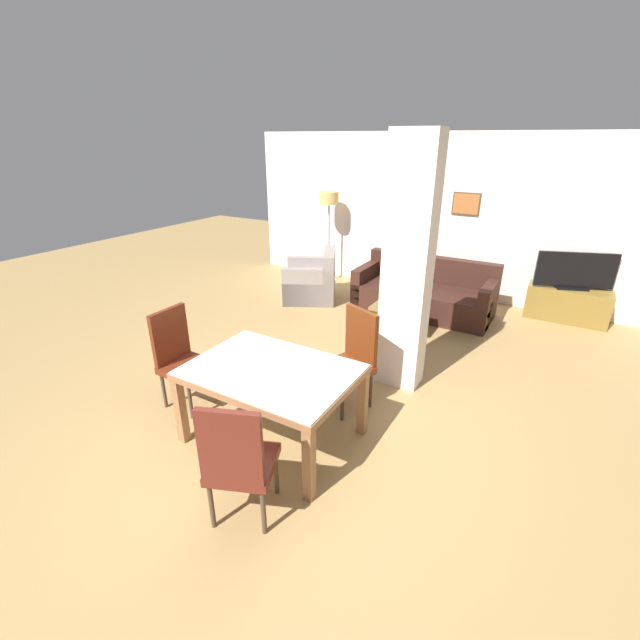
{
  "coord_description": "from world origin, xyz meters",
  "views": [
    {
      "loc": [
        2.05,
        -2.61,
        2.62
      ],
      "look_at": [
        0.0,
        0.85,
        0.88
      ],
      "focal_mm": 24.0,
      "sensor_mm": 36.0,
      "label": 1
    }
  ],
  "objects": [
    {
      "name": "ground_plane",
      "position": [
        0.0,
        0.0,
        0.0
      ],
      "size": [
        18.0,
        18.0,
        0.0
      ],
      "primitive_type": "plane",
      "color": "#A6834E"
    },
    {
      "name": "back_wall",
      "position": [
        0.0,
        4.82,
        1.35
      ],
      "size": [
        7.2,
        0.09,
        2.7
      ],
      "color": "silver",
      "rests_on": "ground_plane"
    },
    {
      "name": "divider_pillar",
      "position": [
        0.65,
        1.55,
        1.35
      ],
      "size": [
        0.48,
        0.32,
        2.7
      ],
      "color": "silver",
      "rests_on": "ground_plane"
    },
    {
      "name": "dining_table",
      "position": [
        0.0,
        0.0,
        0.59
      ],
      "size": [
        1.47,
        1.05,
        0.73
      ],
      "color": "#9A6742",
      "rests_on": "ground_plane"
    },
    {
      "name": "dining_chair_far_right",
      "position": [
        0.36,
        0.88,
        0.55
      ],
      "size": [
        0.6,
        0.6,
        1.03
      ],
      "rotation": [
        0.0,
        0.0,
        2.75
      ],
      "color": "#622910",
      "rests_on": "ground_plane"
    },
    {
      "name": "dining_chair_head_left",
      "position": [
        -1.16,
        0.0,
        0.55
      ],
      "size": [
        0.46,
        0.46,
        1.03
      ],
      "rotation": [
        0.0,
        0.0,
        -1.57
      ],
      "color": "#5F2312",
      "rests_on": "ground_plane"
    },
    {
      "name": "dining_chair_near_right",
      "position": [
        0.36,
        -0.88,
        0.55
      ],
      "size": [
        0.6,
        0.6,
        1.03
      ],
      "rotation": [
        0.0,
        0.0,
        0.39
      ],
      "color": "maroon",
      "rests_on": "ground_plane"
    },
    {
      "name": "sofa",
      "position": [
        0.2,
        3.79,
        0.28
      ],
      "size": [
        2.12,
        0.95,
        0.83
      ],
      "rotation": [
        0.0,
        0.0,
        3.14
      ],
      "color": "#391E17",
      "rests_on": "ground_plane"
    },
    {
      "name": "armchair",
      "position": [
        -1.65,
        3.39,
        0.29
      ],
      "size": [
        1.17,
        1.19,
        0.85
      ],
      "rotation": [
        0.0,
        0.0,
        2.05
      ],
      "color": "gray",
      "rests_on": "ground_plane"
    },
    {
      "name": "coffee_table",
      "position": [
        0.16,
        2.79,
        0.21
      ],
      "size": [
        0.75,
        0.49,
        0.4
      ],
      "color": "olive",
      "rests_on": "ground_plane"
    },
    {
      "name": "bottle",
      "position": [
        0.05,
        2.77,
        0.52
      ],
      "size": [
        0.07,
        0.07,
        0.3
      ],
      "color": "#B2B7BC",
      "rests_on": "coffee_table"
    },
    {
      "name": "tv_stand",
      "position": [
        2.21,
        4.54,
        0.26
      ],
      "size": [
        1.14,
        0.4,
        0.51
      ],
      "color": "olive",
      "rests_on": "ground_plane"
    },
    {
      "name": "tv_screen",
      "position": [
        2.21,
        4.54,
        0.78
      ],
      "size": [
        1.05,
        0.42,
        0.56
      ],
      "rotation": [
        0.0,
        0.0,
        3.49
      ],
      "color": "black",
      "rests_on": "tv_stand"
    },
    {
      "name": "floor_lamp",
      "position": [
        -1.91,
        4.41,
        1.43
      ],
      "size": [
        0.35,
        0.35,
        1.69
      ],
      "color": "#B7B7BC",
      "rests_on": "ground_plane"
    }
  ]
}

